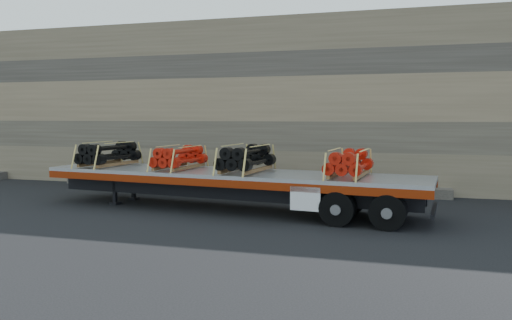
# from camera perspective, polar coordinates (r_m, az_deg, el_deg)

# --- Properties ---
(ground) EXTENTS (120.00, 120.00, 0.00)m
(ground) POSITION_cam_1_polar(r_m,az_deg,el_deg) (15.94, -5.11, -5.86)
(ground) COLOR black
(ground) RESTS_ON ground
(rock_wall) EXTENTS (44.00, 3.00, 7.00)m
(rock_wall) POSITION_cam_1_polar(r_m,az_deg,el_deg) (21.85, 1.00, 6.31)
(rock_wall) COLOR #7A6B54
(rock_wall) RESTS_ON ground
(trailer) EXTENTS (12.70, 3.69, 1.25)m
(trailer) POSITION_cam_1_polar(r_m,az_deg,el_deg) (16.04, -3.12, -3.51)
(trailer) COLOR #B4B7BC
(trailer) RESTS_ON ground
(bundle_front) EXTENTS (1.36, 2.37, 0.80)m
(bundle_front) POSITION_cam_1_polar(r_m,az_deg,el_deg) (18.39, -16.45, 0.60)
(bundle_front) COLOR black
(bundle_front) RESTS_ON trailer
(bundle_midfront) EXTENTS (1.25, 2.17, 0.74)m
(bundle_midfront) POSITION_cam_1_polar(r_m,az_deg,el_deg) (16.77, -8.76, 0.23)
(bundle_midfront) COLOR #B61709
(bundle_midfront) RESTS_ON trailer
(bundle_midrear) EXTENTS (1.38, 2.41, 0.82)m
(bundle_midrear) POSITION_cam_1_polar(r_m,az_deg,el_deg) (15.67, -1.10, 0.10)
(bundle_midrear) COLOR black
(bundle_midrear) RESTS_ON trailer
(bundle_rear) EXTENTS (1.28, 2.23, 0.76)m
(bundle_rear) POSITION_cam_1_polar(r_m,az_deg,el_deg) (14.71, 10.60, -0.42)
(bundle_rear) COLOR #B61709
(bundle_rear) RESTS_ON trailer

